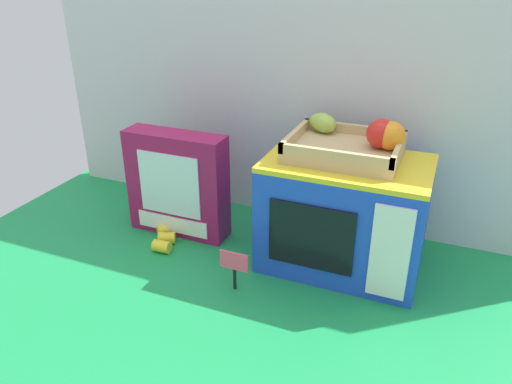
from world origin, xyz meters
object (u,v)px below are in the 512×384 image
at_px(toy_microwave, 344,214).
at_px(food_groups_crate, 353,144).
at_px(price_sign, 234,265).
at_px(loose_toy_banana, 165,238).
at_px(cookie_set_box, 177,184).

bearing_deg(toy_microwave, food_groups_crate, 90.00).
bearing_deg(price_sign, loose_toy_banana, 156.42).
bearing_deg(cookie_set_box, loose_toy_banana, -93.10).
xyz_separation_m(cookie_set_box, loose_toy_banana, (-0.00, -0.08, -0.13)).
distance_m(toy_microwave, price_sign, 0.30).
distance_m(cookie_set_box, loose_toy_banana, 0.15).
relative_size(cookie_set_box, loose_toy_banana, 2.35).
xyz_separation_m(toy_microwave, loose_toy_banana, (-0.46, -0.09, -0.12)).
bearing_deg(cookie_set_box, toy_microwave, 1.47).
bearing_deg(cookie_set_box, price_sign, -36.62).
xyz_separation_m(food_groups_crate, cookie_set_box, (-0.46, -0.05, -0.16)).
bearing_deg(loose_toy_banana, price_sign, -23.58).
relative_size(cookie_set_box, price_sign, 2.90).
xyz_separation_m(food_groups_crate, price_sign, (-0.20, -0.24, -0.24)).
bearing_deg(loose_toy_banana, cookie_set_box, 86.90).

